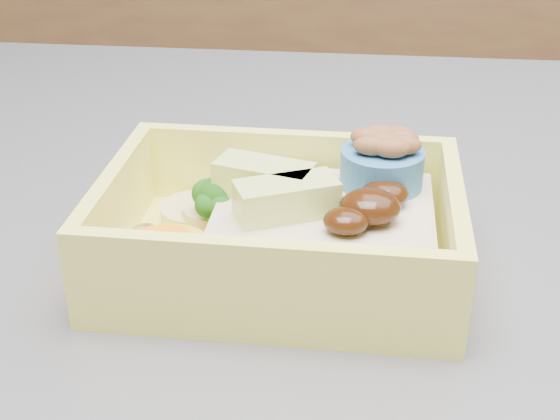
# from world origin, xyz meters

# --- Properties ---
(bento_box) EXTENTS (0.20, 0.14, 0.07)m
(bento_box) POSITION_xyz_m (-0.06, -0.09, 0.95)
(bento_box) COLOR #FEFB69
(bento_box) RESTS_ON island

